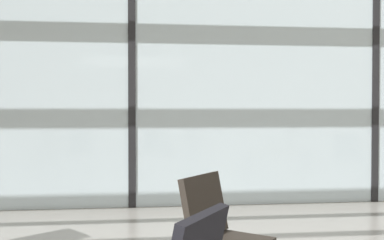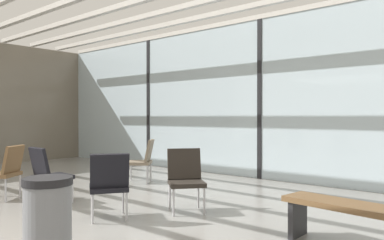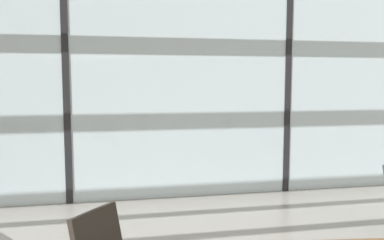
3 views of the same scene
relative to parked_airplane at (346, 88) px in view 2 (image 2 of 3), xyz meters
name	(u,v)px [view 2 (image 2 of 3)]	position (x,y,z in m)	size (l,w,h in m)	color
ground_plane	(24,234)	(0.04, -10.59, -2.25)	(60.00, 60.00, 0.00)	gray
glass_curtain_wall	(261,99)	(0.04, -5.39, -0.53)	(14.00, 0.08, 3.43)	silver
window_mullion_0	(149,103)	(-3.46, -5.39, -0.53)	(0.10, 0.12, 3.43)	black
window_mullion_1	(261,99)	(0.04, -5.39, -0.53)	(0.10, 0.12, 3.43)	black
parked_airplane	(346,88)	(0.00, 0.00, 0.00)	(13.70, 4.50, 4.50)	silver
lounge_chair_0	(6,169)	(-1.99, -9.90, -1.75)	(0.71, 0.70, 0.87)	brown
lounge_chair_1	(109,182)	(0.28, -9.59, -1.75)	(0.70, 0.69, 0.87)	black
lounge_chair_3	(47,172)	(-1.18, -9.63, -1.75)	(0.51, 0.55, 0.87)	black
lounge_chair_4	(143,158)	(-1.51, -7.38, -1.75)	(0.71, 0.70, 0.87)	#7F705B
lounge_chair_5	(186,176)	(0.69, -8.57, -1.75)	(0.71, 0.70, 0.87)	#28231E
waiting_bench	(358,215)	(3.09, -8.72, -1.89)	(1.54, 0.58, 0.47)	brown
trash_bin	(48,232)	(1.52, -11.10, -1.82)	(0.38, 0.38, 0.86)	slate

